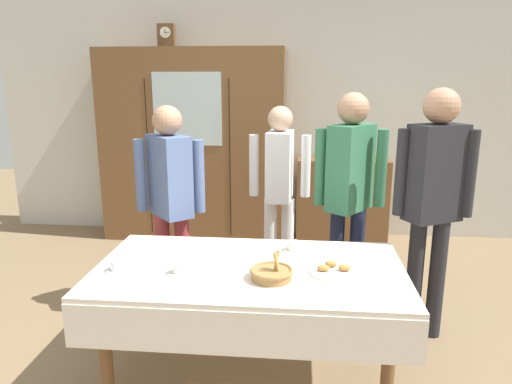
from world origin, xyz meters
TOP-DOWN VIEW (x-y plane):
  - ground_plane at (0.00, 0.00)m, footprint 12.00×12.00m
  - back_wall at (0.00, 2.65)m, footprint 6.40×0.10m
  - dining_table at (0.00, -0.24)m, footprint 1.79×0.98m
  - wall_cabinet at (-0.90, 2.35)m, footprint 2.01×0.46m
  - mantel_clock at (-1.15, 2.35)m, footprint 0.18×0.11m
  - bookshelf_low at (0.76, 2.41)m, footprint 1.00×0.35m
  - book_stack at (0.76, 2.41)m, footprint 0.15×0.23m
  - tea_cup_mid_left at (-0.38, -0.33)m, footprint 0.13×0.13m
  - tea_cup_far_left at (0.25, 0.08)m, footprint 0.13×0.13m
  - tea_cup_near_right at (-0.74, -0.33)m, footprint 0.13×0.13m
  - bread_basket at (0.14, -0.36)m, footprint 0.24×0.24m
  - pastry_plate at (0.48, -0.23)m, footprint 0.28×0.28m
  - spoon_near_left at (-0.57, -0.02)m, footprint 0.12×0.02m
  - spoon_mid_right at (0.69, -0.51)m, footprint 0.12×0.02m
  - spoon_center at (-0.34, -0.06)m, footprint 0.12×0.02m
  - person_beside_shelf at (-0.67, 0.56)m, footprint 0.52×0.40m
  - person_near_right_end at (0.65, 0.68)m, footprint 0.52×0.41m
  - person_behind_table_left at (0.11, 1.17)m, footprint 0.52×0.37m
  - person_by_cabinet at (1.17, 0.40)m, footprint 0.52×0.34m

SIDE VIEW (x-z plane):
  - ground_plane at x=0.00m, z-range 0.00..0.00m
  - bookshelf_low at x=0.76m, z-range 0.00..0.92m
  - dining_table at x=0.00m, z-range 0.27..0.99m
  - spoon_near_left at x=-0.57m, z-range 0.72..0.73m
  - spoon_mid_right at x=0.69m, z-range 0.72..0.73m
  - spoon_center at x=-0.34m, z-range 0.72..0.73m
  - pastry_plate at x=0.48m, z-range 0.71..0.76m
  - tea_cup_far_left at x=0.25m, z-range 0.72..0.78m
  - tea_cup_near_right at x=-0.74m, z-range 0.72..0.78m
  - tea_cup_mid_left at x=-0.38m, z-range 0.72..0.78m
  - bread_basket at x=0.14m, z-range 0.68..0.84m
  - person_behind_table_left at x=0.11m, z-range 0.16..1.73m
  - book_stack at x=0.76m, z-range 0.92..0.98m
  - person_beside_shelf at x=-0.67m, z-range 0.17..1.77m
  - person_near_right_end at x=0.65m, z-range 0.19..1.88m
  - wall_cabinet at x=-0.90m, z-range 0.00..2.10m
  - person_by_cabinet at x=1.17m, z-range 0.20..1.93m
  - back_wall at x=0.00m, z-range 0.00..2.70m
  - mantel_clock at x=-1.15m, z-range 2.10..2.34m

